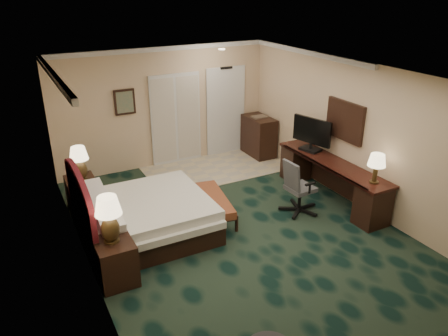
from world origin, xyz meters
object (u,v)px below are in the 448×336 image
bed (148,217)px  desk (331,181)px  minibar (259,136)px  lamp_far (80,163)px  nightstand_near (116,262)px  tv (312,135)px  lamp_near (109,220)px  bed_bench (213,208)px  desk_chair (301,186)px  nightstand_far (82,194)px

bed → desk: 3.61m
minibar → lamp_far: bearing=-168.0°
nightstand_near → tv: tv is taller
nightstand_near → desk: bearing=7.7°
lamp_near → minibar: size_ratio=0.73×
bed_bench → bed: bearing=-172.6°
nightstand_near → minibar: minibar is taller
lamp_far → desk: 4.75m
desk_chair → minibar: (0.85, 2.82, -0.04)m
bed_bench → minibar: bearing=54.0°
lamp_far → minibar: bearing=12.0°
nightstand_near → lamp_near: size_ratio=0.93×
bed → desk_chair: size_ratio=1.90×
nightstand_near → bed_bench: bearing=25.4°
bed_bench → tv: (2.41, 0.34, 0.91)m
lamp_far → desk: size_ratio=0.23×
bed_bench → minibar: (2.41, 2.33, 0.26)m
lamp_far → desk_chair: (3.54, -1.89, -0.44)m
bed → nightstand_far: nightstand_far is taller
nightstand_far → desk: bearing=-22.3°
nightstand_near → lamp_near: bearing=108.0°
nightstand_far → minibar: bearing=11.2°
tv → minibar: (0.00, 1.99, -0.65)m
bed → nightstand_near: nightstand_near is taller
lamp_far → tv: tv is taller
bed → lamp_near: bearing=-130.7°
nightstand_near → nightstand_far: bearing=90.0°
nightstand_near → tv: 4.67m
tv → nightstand_near: bearing=-179.4°
desk → desk_chair: 0.86m
nightstand_far → desk: desk is taller
bed → desk_chair: (2.75, -0.55, 0.21)m
lamp_near → minibar: bearing=36.2°
lamp_far → desk_chair: 4.04m
desk → tv: 1.02m
bed → bed_bench: 1.19m
lamp_far → bed_bench: size_ratio=0.48×
nightstand_far → minibar: size_ratio=0.67×
minibar → tv: bearing=-90.1°
tv → desk: bearing=-106.4°
bed → nightstand_far: bearing=120.5°
nightstand_far → desk: (4.41, -1.81, 0.07)m
bed_bench → tv: bearing=18.1°
desk → desk_chair: bearing=-170.8°
bed_bench → desk: bearing=1.6°
desk → tv: tv is taller
lamp_near → bed_bench: size_ratio=0.52×
lamp_near → lamp_far: (0.04, 2.31, -0.04)m
desk_chair → minibar: desk_chair is taller
lamp_far → desk_chair: size_ratio=0.61×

